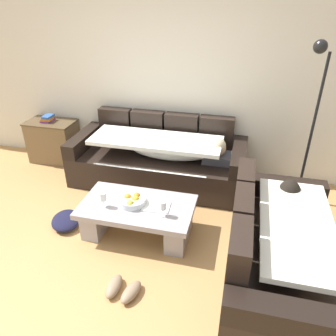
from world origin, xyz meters
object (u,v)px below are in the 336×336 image
coffee_table (138,215)px  book_stack_on_cabinet (48,119)px  couch_along_wall (161,160)px  pair_of_shoes (122,289)px  couch_near_window (279,252)px  side_cabinet (54,141)px  crumpled_garment (66,220)px  fruit_bowl (133,201)px  open_magazine (156,206)px  floor_lamp (311,118)px  wine_glass_near_left (103,197)px  wine_glass_near_right (163,206)px

coffee_table → book_stack_on_cabinet: size_ratio=6.02×
coffee_table → book_stack_on_cabinet: book_stack_on_cabinet is taller
couch_along_wall → pair_of_shoes: size_ratio=7.21×
couch_near_window → side_cabinet: bearing=62.6°
book_stack_on_cabinet → crumpled_garment: (1.00, -1.43, -0.62)m
coffee_table → crumpled_garment: 0.87m
fruit_bowl → couch_along_wall: bearing=90.0°
coffee_table → couch_along_wall: bearing=92.4°
open_magazine → floor_lamp: (1.50, 1.05, 0.73)m
fruit_bowl → crumpled_garment: 0.88m
side_cabinet → pair_of_shoes: size_ratio=2.24×
couch_along_wall → floor_lamp: size_ratio=1.19×
side_cabinet → floor_lamp: (3.53, -0.30, 0.80)m
couch_along_wall → wine_glass_near_left: size_ratio=13.97×
open_magazine → book_stack_on_cabinet: size_ratio=1.40×
coffee_table → book_stack_on_cabinet: bearing=143.5°
wine_glass_near_left → open_magazine: (0.54, 0.12, -0.11)m
couch_along_wall → wine_glass_near_left: couch_along_wall is taller
couch_near_window → fruit_bowl: couch_near_window is taller
fruit_bowl → floor_lamp: (1.76, 1.06, 0.69)m
side_cabinet → floor_lamp: 3.63m
side_cabinet → crumpled_garment: side_cabinet is taller
open_magazine → wine_glass_near_right: bearing=-53.7°
crumpled_garment → pair_of_shoes: bearing=-37.6°
floor_lamp → side_cabinet: bearing=175.1°
couch_near_window → wine_glass_near_left: (-1.76, 0.21, 0.16)m
wine_glass_near_left → crumpled_garment: bearing=175.1°
couch_near_window → book_stack_on_cabinet: size_ratio=9.11×
couch_along_wall → wine_glass_near_left: 1.29m
couch_along_wall → wine_glass_near_left: (-0.28, -1.25, 0.16)m
side_cabinet → crumpled_garment: size_ratio=1.80×
wine_glass_near_left → pair_of_shoes: 0.95m
open_magazine → floor_lamp: size_ratio=0.14×
couch_along_wall → book_stack_on_cabinet: couch_along_wall is taller
floor_lamp → crumpled_garment: 2.99m
couch_along_wall → coffee_table: bearing=-87.6°
couch_near_window → side_cabinet: couch_near_window is taller
fruit_bowl → pair_of_shoes: bearing=-78.1°
book_stack_on_cabinet → side_cabinet: bearing=-1.8°
fruit_bowl → side_cabinet: 2.24m
crumpled_garment → open_magazine: bearing=4.3°
couch_near_window → pair_of_shoes: (-1.31, -0.49, -0.29)m
open_magazine → side_cabinet: (-2.03, 1.35, -0.06)m
pair_of_shoes → fruit_bowl: bearing=101.9°
fruit_bowl → open_magazine: 0.26m
open_magazine → couch_along_wall: bearing=99.7°
crumpled_garment → book_stack_on_cabinet: bearing=125.0°
pair_of_shoes → couch_along_wall: bearing=95.0°
book_stack_on_cabinet → coffee_table: bearing=-36.5°
book_stack_on_cabinet → crumpled_garment: 1.86m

